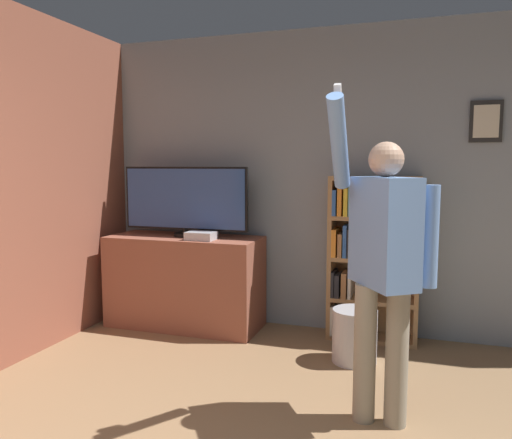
% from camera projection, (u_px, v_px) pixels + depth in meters
% --- Properties ---
extents(wall_back, '(6.04, 0.09, 2.70)m').
position_uv_depth(wall_back, '(320.00, 182.00, 4.51)').
color(wall_back, gray).
rests_on(wall_back, ground_plane).
extents(tv_ledge, '(1.42, 0.57, 0.84)m').
position_uv_depth(tv_ledge, '(185.00, 281.00, 4.65)').
color(tv_ledge, '#93513D').
rests_on(tv_ledge, ground_plane).
extents(television, '(1.22, 0.22, 0.64)m').
position_uv_depth(television, '(185.00, 200.00, 4.59)').
color(television, black).
rests_on(television, tv_ledge).
extents(game_console, '(0.25, 0.18, 0.07)m').
position_uv_depth(game_console, '(201.00, 236.00, 4.40)').
color(game_console, silver).
rests_on(game_console, tv_ledge).
extents(bookshelf, '(0.76, 0.28, 1.41)m').
position_uv_depth(bookshelf, '(365.00, 261.00, 4.28)').
color(bookshelf, '#997047').
rests_on(bookshelf, ground_plane).
extents(person, '(0.58, 0.56, 1.93)m').
position_uv_depth(person, '(383.00, 256.00, 2.82)').
color(person, gray).
rests_on(person, ground_plane).
extents(waste_bin, '(0.34, 0.34, 0.41)m').
position_uv_depth(waste_bin, '(355.00, 336.00, 3.81)').
color(waste_bin, '#B7B7BC').
rests_on(waste_bin, ground_plane).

